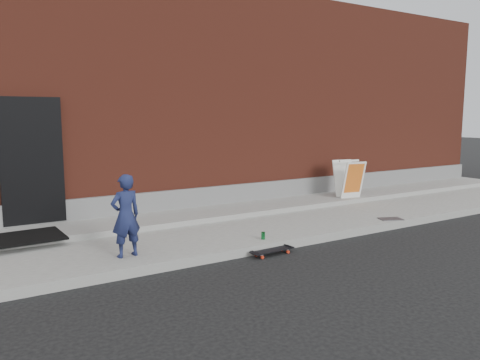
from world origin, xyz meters
TOP-DOWN VIEW (x-y plane):
  - ground at (0.00, 0.00)m, footprint 80.00×80.00m
  - sidewalk at (0.00, 1.50)m, footprint 20.00×3.00m
  - apron at (0.00, 2.40)m, footprint 20.00×1.20m
  - building at (-0.00, 6.99)m, footprint 20.00×8.10m
  - child at (-1.70, 0.53)m, footprint 0.48×0.34m
  - skateboard at (0.45, -0.12)m, footprint 0.75×0.23m
  - pizza_sign at (4.25, 2.07)m, footprint 0.63×0.72m
  - soda_can at (0.54, 0.28)m, footprint 0.08×0.08m
  - doormat at (-2.90, 2.00)m, footprint 1.20×0.99m
  - utility_plate at (3.56, 0.20)m, footprint 0.52×0.43m

SIDE VIEW (x-z plane):
  - ground at x=0.00m, z-range 0.00..0.00m
  - skateboard at x=0.45m, z-range 0.03..0.11m
  - sidewalk at x=0.00m, z-range 0.00..0.15m
  - utility_plate at x=3.56m, z-range 0.15..0.16m
  - apron at x=0.00m, z-range 0.15..0.25m
  - soda_can at x=0.54m, z-range 0.15..0.27m
  - doormat at x=-2.90m, z-range 0.25..0.28m
  - pizza_sign at x=4.25m, z-range 0.25..1.15m
  - child at x=-1.70m, z-range 0.15..1.37m
  - building at x=0.00m, z-range 0.00..5.00m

